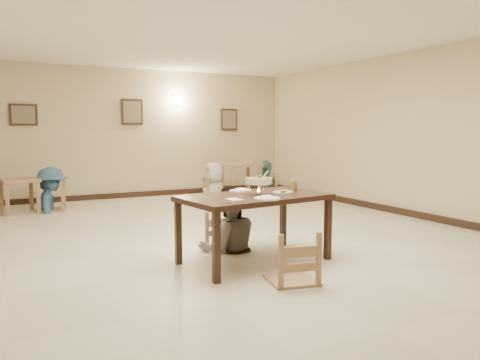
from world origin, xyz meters
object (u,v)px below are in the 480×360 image
bg_table_left (19,185)px  bg_table_right (240,169)px  curry_warmer (259,181)px  bg_chair_rr (266,175)px  bg_diner_c (214,163)px  main_table (255,202)px  drink_glass (294,185)px  chair_far (226,215)px  chair_near (292,233)px  bg_diner_b (50,167)px  bg_chair_lr (50,183)px  main_diner (229,185)px  bg_chair_rl (214,179)px  bg_diner_d (266,160)px

bg_table_left → bg_table_right: size_ratio=0.90×
curry_warmer → bg_chair_rr: 5.69m
bg_table_right → bg_diner_c: size_ratio=0.51×
main_table → bg_table_left: 5.52m
drink_glass → bg_chair_rr: bg_chair_rr is taller
chair_far → chair_near: chair_near is taller
main_table → curry_warmer: size_ratio=5.24×
bg_table_right → bg_diner_c: (-0.65, 0.06, 0.17)m
bg_table_left → curry_warmer: bearing=-63.9°
bg_table_right → bg_diner_c: 0.67m
chair_near → bg_diner_b: 6.11m
bg_chair_lr → bg_diner_b: 0.32m
curry_warmer → bg_chair_lr: curry_warmer is taller
curry_warmer → drink_glass: bearing=12.9°
chair_near → bg_chair_rr: (2.99, 5.69, -0.01)m
main_diner → bg_chair_rr: size_ratio=1.69×
drink_glass → bg_diner_c: (1.03, 4.85, -0.04)m
bg_chair_rl → bg_diner_c: bg_diner_c is taller
drink_glass → bg_diner_d: (2.33, 4.72, -0.01)m
main_table → bg_chair_rl: bearing=63.6°
main_table → chair_far: bearing=85.7°
main_table → main_diner: (-0.02, 0.65, 0.13)m
main_table → bg_diner_d: size_ratio=1.06×
chair_far → bg_table_right: size_ratio=1.06×
bg_chair_rl → bg_chair_rr: bearing=-89.2°
chair_near → bg_diner_d: size_ratio=0.60×
drink_glass → bg_diner_b: size_ratio=0.09×
bg_chair_rl → bg_diner_b: (-3.51, 0.00, 0.40)m
chair_near → main_diner: size_ratio=0.61×
main_diner → bg_chair_rr: bearing=-117.1°
chair_near → bg_chair_lr: 6.10m
main_table → bg_diner_c: (1.68, 4.99, 0.12)m
bg_chair_rl → bg_diner_b: size_ratio=0.54×
curry_warmer → bg_diner_d: bg_diner_d is taller
chair_near → bg_diner_c: bg_diner_c is taller
main_diner → bg_chair_lr: size_ratio=1.58×
bg_chair_rr → bg_diner_d: 0.36m
bg_chair_rr → bg_diner_b: bg_diner_b is taller
main_table → curry_warmer: bearing=-4.7°
bg_diner_b → bg_diner_c: size_ratio=1.03×
curry_warmer → bg_table_right: bearing=65.2°
bg_diner_c → bg_diner_d: (1.30, -0.13, 0.02)m
curry_warmer → bg_table_left: bearing=116.1°
chair_far → bg_diner_c: 4.63m
chair_near → bg_table_right: (2.34, 5.76, 0.15)m
bg_chair_lr → bg_chair_rl: bg_chair_lr is taller
bg_table_left → drink_glass: bearing=-57.9°
curry_warmer → drink_glass: 0.62m
bg_diner_b → bg_diner_d: bearing=-87.4°
curry_warmer → bg_chair_rr: (2.92, 4.86, -0.46)m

